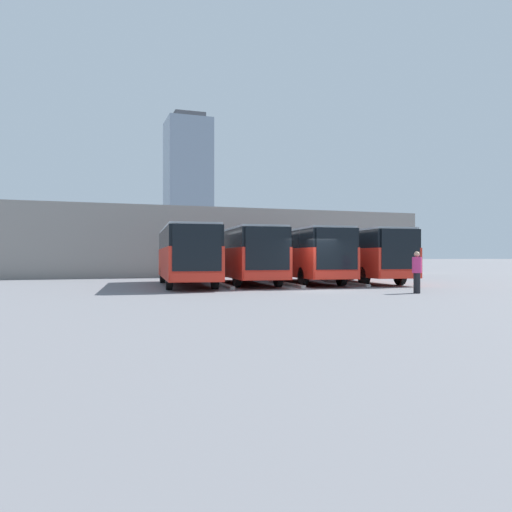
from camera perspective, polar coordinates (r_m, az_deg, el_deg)
ground_plane at (r=24.66m, az=6.82°, el=-3.80°), size 600.00×600.00×0.00m
bus_0 at (r=31.86m, az=11.47°, el=0.24°), size 3.56×10.96×3.19m
curb_divider_0 at (r=29.62m, az=10.01°, el=-3.04°), size 0.88×6.45×0.15m
bus_1 at (r=30.36m, az=5.38°, el=0.26°), size 3.56×10.96×3.19m
curb_divider_1 at (r=28.22m, az=3.36°, el=-3.18°), size 0.88×6.45×0.15m
bus_2 at (r=29.30m, az=-1.31°, el=0.27°), size 3.56×10.96×3.19m
curb_divider_2 at (r=27.30m, az=-3.92°, el=-3.29°), size 0.88×6.45×0.15m
bus_3 at (r=27.69m, az=-8.02°, el=0.29°), size 3.56×10.96×3.19m
pedestrian at (r=22.89m, az=17.91°, el=-1.62°), size 0.49×0.49×1.83m
station_building at (r=45.19m, az=-5.27°, el=1.46°), size 35.86×13.79×5.58m
office_tower at (r=207.98m, az=-7.79°, el=7.57°), size 17.74×17.74×59.91m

